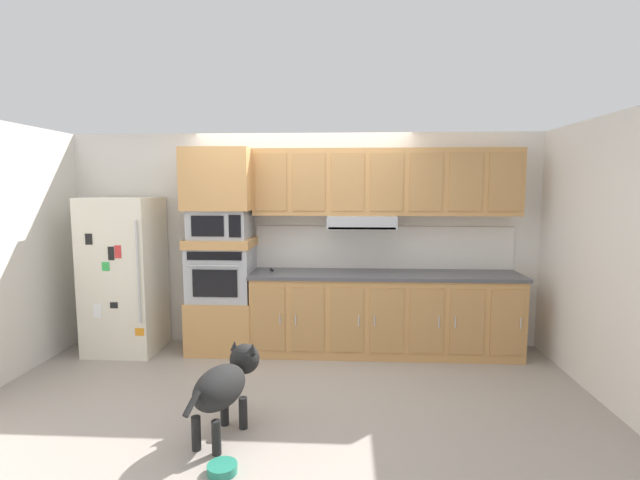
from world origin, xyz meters
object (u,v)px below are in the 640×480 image
object	(u,v)px
built_in_oven	(222,273)
microwave	(221,224)
dog_food_bowl	(222,468)
screwdriver	(273,270)
dog	(226,382)
refrigerator	(125,275)

from	to	relation	value
built_in_oven	microwave	size ratio (longest dim) A/B	1.09
built_in_oven	dog_food_bowl	distance (m)	2.56
screwdriver	dog	bearing A→B (deg)	-92.04
dog_food_bowl	screwdriver	bearing A→B (deg)	90.68
refrigerator	built_in_oven	size ratio (longest dim) A/B	2.51
built_in_oven	dog_food_bowl	size ratio (longest dim) A/B	3.50
dog	refrigerator	bearing A→B (deg)	59.28
microwave	dog	world-z (taller)	microwave
built_in_oven	dog_food_bowl	world-z (taller)	built_in_oven
built_in_oven	dog_food_bowl	bearing A→B (deg)	-75.49
refrigerator	microwave	size ratio (longest dim) A/B	2.73
dog_food_bowl	microwave	bearing A→B (deg)	104.51
built_in_oven	dog_food_bowl	xyz separation A→B (m)	(0.60, -2.33, -0.87)
refrigerator	built_in_oven	xyz separation A→B (m)	(1.11, 0.07, 0.02)
refrigerator	dog_food_bowl	distance (m)	2.96
refrigerator	microwave	world-z (taller)	refrigerator
microwave	refrigerator	bearing A→B (deg)	-176.50
screwdriver	dog	size ratio (longest dim) A/B	0.16
built_in_oven	dog	size ratio (longest dim) A/B	0.71
built_in_oven	microwave	bearing A→B (deg)	-0.77
dog	microwave	bearing A→B (deg)	32.28
refrigerator	dog_food_bowl	xyz separation A→B (m)	(1.71, -2.26, -0.85)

